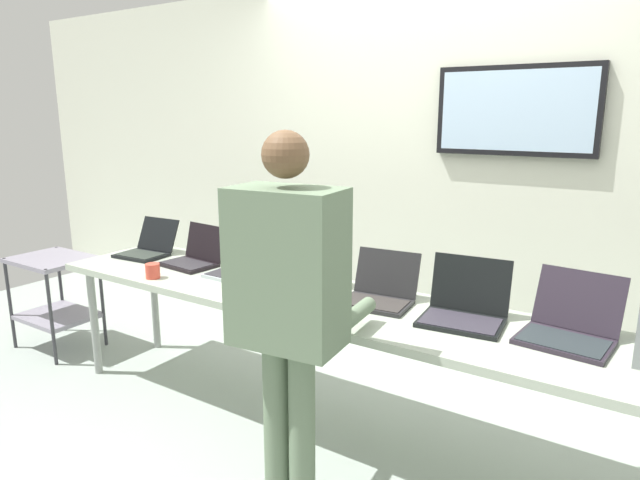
# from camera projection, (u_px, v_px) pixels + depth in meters

# --- Properties ---
(ground) EXTENTS (8.00, 8.00, 0.04)m
(ground) POSITION_uv_depth(u_px,v_px,m) (331.00, 435.00, 3.02)
(ground) COLOR #95A099
(back_wall) EXTENTS (8.00, 0.11, 2.58)m
(back_wall) POSITION_uv_depth(u_px,v_px,m) (425.00, 175.00, 3.64)
(back_wall) COLOR silver
(back_wall) RESTS_ON ground
(workbench) EXTENTS (3.56, 0.70, 0.76)m
(workbench) POSITION_uv_depth(u_px,v_px,m) (332.00, 308.00, 2.86)
(workbench) COLOR #A5B09D
(workbench) RESTS_ON ground
(laptop_station_0) EXTENTS (0.34, 0.35, 0.23)m
(laptop_station_0) POSITION_uv_depth(u_px,v_px,m) (148.00, 247.00, 3.73)
(laptop_station_0) COLOR black
(laptop_station_0) RESTS_ON workbench
(laptop_station_1) EXTENTS (0.36, 0.32, 0.24)m
(laptop_station_1) POSITION_uv_depth(u_px,v_px,m) (195.00, 256.00, 3.49)
(laptop_station_1) COLOR black
(laptop_station_1) RESTS_ON workbench
(laptop_station_2) EXTENTS (0.35, 0.33, 0.23)m
(laptop_station_2) POSITION_uv_depth(u_px,v_px,m) (244.00, 266.00, 3.26)
(laptop_station_2) COLOR #A9B4BA
(laptop_station_2) RESTS_ON workbench
(laptop_station_3) EXTENTS (0.32, 0.30, 0.23)m
(laptop_station_3) POSITION_uv_depth(u_px,v_px,m) (312.00, 279.00, 3.02)
(laptop_station_3) COLOR black
(laptop_station_3) RESTS_ON workbench
(laptop_station_4) EXTENTS (0.37, 0.35, 0.24)m
(laptop_station_4) POSITION_uv_depth(u_px,v_px,m) (380.00, 291.00, 2.79)
(laptop_station_4) COLOR black
(laptop_station_4) RESTS_ON workbench
(laptop_station_5) EXTENTS (0.40, 0.36, 0.28)m
(laptop_station_5) POSITION_uv_depth(u_px,v_px,m) (465.00, 307.00, 2.55)
(laptop_station_5) COLOR black
(laptop_station_5) RESTS_ON workbench
(laptop_station_6) EXTENTS (0.39, 0.41, 0.27)m
(laptop_station_6) POSITION_uv_depth(u_px,v_px,m) (570.00, 326.00, 2.34)
(laptop_station_6) COLOR #28212B
(laptop_station_6) RESTS_ON workbench
(person) EXTENTS (0.48, 0.62, 1.64)m
(person) POSITION_uv_depth(u_px,v_px,m) (288.00, 296.00, 2.19)
(person) COLOR slate
(person) RESTS_ON ground
(coffee_mug) EXTENTS (0.08, 0.08, 0.09)m
(coffee_mug) POSITION_uv_depth(u_px,v_px,m) (153.00, 271.00, 3.21)
(coffee_mug) COLOR #D34735
(coffee_mug) RESTS_ON workbench
(storage_cart) EXTENTS (0.56, 0.44, 0.68)m
(storage_cart) POSITION_uv_depth(u_px,v_px,m) (55.00, 288.00, 4.03)
(storage_cart) COLOR gray
(storage_cart) RESTS_ON ground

